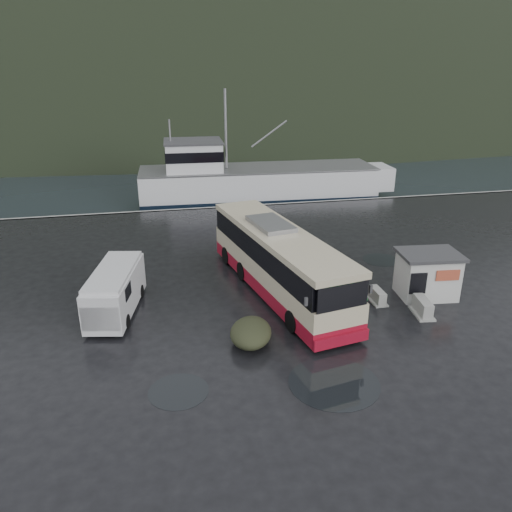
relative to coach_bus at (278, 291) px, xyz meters
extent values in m
plane|color=black|center=(-1.14, -2.25, 0.00)|extent=(160.00, 160.00, 0.00)
cube|color=black|center=(-1.14, 107.75, 0.00)|extent=(300.00, 180.00, 0.02)
cube|color=#999993|center=(-1.14, 17.75, 0.00)|extent=(160.00, 0.60, 1.50)
ellipsoid|color=black|center=(8.86, 247.75, 0.00)|extent=(780.00, 540.00, 570.00)
cylinder|color=black|center=(0.10, -8.85, 0.01)|extent=(3.71, 3.71, 0.01)
cylinder|color=black|center=(-6.07, -8.13, 0.01)|extent=(2.39, 2.39, 0.01)
cylinder|color=black|center=(7.73, 3.16, 0.01)|extent=(2.37, 2.37, 0.01)
camera|label=1|loc=(-6.41, -24.68, 12.10)|focal=35.00mm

